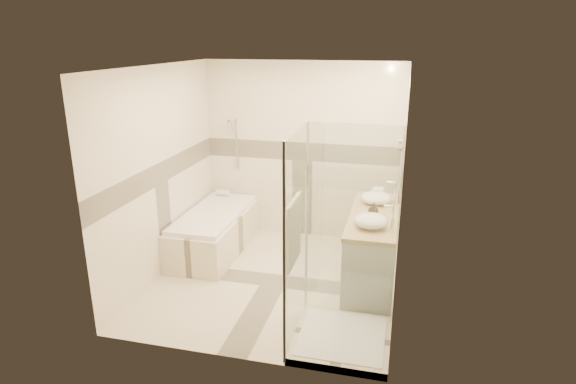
% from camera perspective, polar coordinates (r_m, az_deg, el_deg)
% --- Properties ---
extents(room, '(2.82, 3.02, 2.52)m').
position_cam_1_polar(room, '(5.40, -1.06, 1.39)').
color(room, beige).
rests_on(room, ground).
extents(bathtub, '(0.75, 1.70, 0.56)m').
position_cam_1_polar(bathtub, '(6.62, -8.68, -4.37)').
color(bathtub, beige).
rests_on(bathtub, ground).
extents(vanity, '(0.58, 1.62, 0.85)m').
position_cam_1_polar(vanity, '(5.80, 10.07, -6.48)').
color(vanity, silver).
rests_on(vanity, ground).
extents(shower_enclosure, '(0.96, 0.93, 2.04)m').
position_cam_1_polar(shower_enclosure, '(4.66, 5.27, -11.60)').
color(shower_enclosure, beige).
rests_on(shower_enclosure, ground).
extents(vessel_sink_near, '(0.37, 0.37, 0.15)m').
position_cam_1_polar(vessel_sink_near, '(5.96, 10.39, -0.67)').
color(vessel_sink_near, white).
rests_on(vessel_sink_near, vanity).
extents(vessel_sink_far, '(0.37, 0.37, 0.15)m').
position_cam_1_polar(vessel_sink_far, '(5.22, 9.79, -3.37)').
color(vessel_sink_far, white).
rests_on(vessel_sink_far, vanity).
extents(faucet_near, '(0.12, 0.03, 0.30)m').
position_cam_1_polar(faucet_near, '(5.92, 12.52, 0.11)').
color(faucet_near, silver).
rests_on(faucet_near, vanity).
extents(faucet_far, '(0.11, 0.03, 0.27)m').
position_cam_1_polar(faucet_far, '(5.18, 12.22, -2.67)').
color(faucet_far, silver).
rests_on(faucet_far, vanity).
extents(amenity_bottle_a, '(0.10, 0.10, 0.18)m').
position_cam_1_polar(amenity_bottle_a, '(5.46, 10.02, -2.23)').
color(amenity_bottle_a, black).
rests_on(amenity_bottle_a, vanity).
extents(amenity_bottle_b, '(0.13, 0.13, 0.15)m').
position_cam_1_polar(amenity_bottle_b, '(5.57, 10.10, -2.00)').
color(amenity_bottle_b, black).
rests_on(amenity_bottle_b, vanity).
extents(folded_towels, '(0.16, 0.25, 0.08)m').
position_cam_1_polar(folded_towels, '(6.31, 10.60, 0.01)').
color(folded_towels, white).
rests_on(folded_towels, vanity).
extents(rolled_towel, '(0.20, 0.09, 0.09)m').
position_cam_1_polar(rolled_towel, '(7.15, -7.71, -0.09)').
color(rolled_towel, white).
rests_on(rolled_towel, bathtub).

